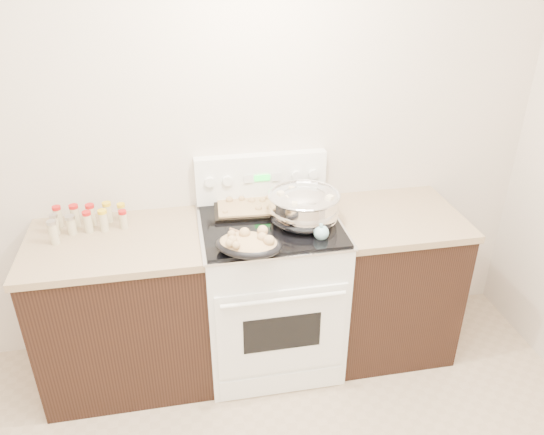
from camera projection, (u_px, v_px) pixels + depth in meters
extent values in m
cube|color=beige|center=(197.00, 134.00, 2.94)|extent=(4.00, 0.05, 2.70)
cube|color=black|center=(126.00, 313.00, 2.99)|extent=(0.90, 0.64, 0.88)
cube|color=brown|center=(114.00, 243.00, 2.78)|extent=(0.93, 0.67, 0.04)
cube|color=black|center=(387.00, 283.00, 3.25)|extent=(0.70, 0.64, 0.88)
cube|color=brown|center=(395.00, 217.00, 3.03)|extent=(0.73, 0.67, 0.04)
cube|color=white|center=(270.00, 294.00, 3.11)|extent=(0.76, 0.66, 0.92)
cube|color=white|center=(282.00, 332.00, 2.82)|extent=(0.70, 0.01, 0.55)
cube|color=black|center=(282.00, 333.00, 2.82)|extent=(0.42, 0.01, 0.22)
cylinder|color=white|center=(284.00, 300.00, 2.67)|extent=(0.65, 0.02, 0.02)
cube|color=white|center=(281.00, 384.00, 3.00)|extent=(0.70, 0.01, 0.14)
cube|color=silver|center=(270.00, 225.00, 2.89)|extent=(0.78, 0.68, 0.01)
cube|color=black|center=(270.00, 223.00, 2.89)|extent=(0.74, 0.64, 0.01)
cube|color=white|center=(261.00, 177.00, 3.07)|extent=(0.76, 0.07, 0.28)
cylinder|color=white|center=(210.00, 182.00, 2.98)|extent=(0.06, 0.02, 0.06)
cylinder|color=white|center=(227.00, 181.00, 2.99)|extent=(0.06, 0.02, 0.06)
cylinder|color=white|center=(296.00, 176.00, 3.06)|extent=(0.06, 0.02, 0.06)
cylinder|color=white|center=(313.00, 174.00, 3.07)|extent=(0.06, 0.02, 0.06)
cube|color=#19E533|center=(262.00, 178.00, 3.03)|extent=(0.09, 0.00, 0.04)
cube|color=silver|center=(248.00, 179.00, 3.01)|extent=(0.05, 0.00, 0.05)
cube|color=silver|center=(276.00, 177.00, 3.04)|extent=(0.05, 0.00, 0.05)
ellipsoid|color=silver|center=(304.00, 210.00, 2.84)|extent=(0.47, 0.47, 0.23)
cylinder|color=silver|center=(303.00, 222.00, 2.88)|extent=(0.21, 0.21, 0.01)
torus|color=silver|center=(304.00, 195.00, 2.80)|extent=(0.39, 0.39, 0.02)
cylinder|color=silver|center=(304.00, 206.00, 2.83)|extent=(0.36, 0.36, 0.13)
cylinder|color=brown|center=(304.00, 197.00, 2.81)|extent=(0.34, 0.34, 0.00)
cube|color=beige|center=(292.00, 189.00, 2.88)|extent=(0.04, 0.04, 0.02)
cube|color=beige|center=(308.00, 202.00, 2.74)|extent=(0.03, 0.03, 0.02)
cube|color=beige|center=(292.00, 189.00, 2.88)|extent=(0.03, 0.03, 0.02)
cube|color=beige|center=(296.00, 193.00, 2.83)|extent=(0.03, 0.03, 0.03)
cube|color=beige|center=(303.00, 193.00, 2.83)|extent=(0.04, 0.04, 0.03)
cube|color=beige|center=(330.00, 198.00, 2.78)|extent=(0.05, 0.05, 0.03)
cube|color=beige|center=(281.00, 194.00, 2.82)|extent=(0.04, 0.04, 0.03)
cube|color=beige|center=(305.00, 199.00, 2.78)|extent=(0.05, 0.05, 0.03)
cube|color=beige|center=(289.00, 198.00, 2.78)|extent=(0.04, 0.04, 0.03)
cube|color=beige|center=(295.00, 204.00, 2.72)|extent=(0.03, 0.03, 0.02)
ellipsoid|color=black|center=(248.00, 245.00, 2.59)|extent=(0.39, 0.33, 0.08)
ellipsoid|color=tan|center=(248.00, 243.00, 2.59)|extent=(0.35, 0.30, 0.06)
sphere|color=tan|center=(232.00, 234.00, 2.60)|extent=(0.04, 0.04, 0.04)
sphere|color=tan|center=(236.00, 245.00, 2.50)|extent=(0.04, 0.04, 0.04)
sphere|color=tan|center=(230.00, 243.00, 2.52)|extent=(0.04, 0.04, 0.04)
sphere|color=tan|center=(269.00, 241.00, 2.55)|extent=(0.06, 0.06, 0.06)
sphere|color=tan|center=(245.00, 233.00, 2.60)|extent=(0.06, 0.06, 0.06)
sphere|color=tan|center=(262.00, 237.00, 2.57)|extent=(0.05, 0.05, 0.05)
sphere|color=tan|center=(263.00, 230.00, 2.62)|extent=(0.05, 0.05, 0.05)
sphere|color=tan|center=(232.00, 241.00, 2.54)|extent=(0.05, 0.05, 0.05)
cube|color=black|center=(252.00, 208.00, 3.01)|extent=(0.44, 0.32, 0.02)
cube|color=tan|center=(252.00, 206.00, 3.01)|extent=(0.40, 0.28, 0.02)
sphere|color=tan|center=(270.00, 208.00, 2.96)|extent=(0.05, 0.05, 0.05)
sphere|color=tan|center=(259.00, 208.00, 2.96)|extent=(0.04, 0.04, 0.04)
sphere|color=tan|center=(225.00, 212.00, 2.92)|extent=(0.03, 0.03, 0.03)
sphere|color=tan|center=(268.00, 198.00, 3.07)|extent=(0.04, 0.04, 0.04)
sphere|color=tan|center=(252.00, 201.00, 3.04)|extent=(0.04, 0.04, 0.04)
sphere|color=tan|center=(242.00, 199.00, 3.06)|extent=(0.04, 0.04, 0.04)
sphere|color=tan|center=(263.00, 200.00, 3.04)|extent=(0.04, 0.04, 0.04)
sphere|color=tan|center=(250.00, 201.00, 3.04)|extent=(0.03, 0.03, 0.03)
sphere|color=tan|center=(229.00, 200.00, 3.04)|extent=(0.04, 0.04, 0.04)
sphere|color=tan|center=(273.00, 195.00, 3.10)|extent=(0.03, 0.03, 0.03)
cylinder|color=#A07049|center=(251.00, 236.00, 2.74)|extent=(0.20, 0.19, 0.01)
sphere|color=#A07049|center=(237.00, 244.00, 2.66)|extent=(0.04, 0.04, 0.04)
sphere|color=#8AC2CE|center=(321.00, 233.00, 2.72)|extent=(0.08, 0.08, 0.08)
cylinder|color=#8AC2CE|center=(324.00, 218.00, 2.81)|extent=(0.12, 0.24, 0.07)
cylinder|color=#BFB28C|center=(58.00, 218.00, 2.86)|extent=(0.04, 0.04, 0.11)
cylinder|color=#B21414|center=(56.00, 208.00, 2.83)|extent=(0.05, 0.05, 0.02)
cylinder|color=#BFB28C|center=(75.00, 217.00, 2.88)|extent=(0.05, 0.05, 0.11)
cylinder|color=#B21414|center=(73.00, 206.00, 2.85)|extent=(0.05, 0.05, 0.02)
cylinder|color=#BFB28C|center=(91.00, 216.00, 2.89)|extent=(0.05, 0.05, 0.10)
cylinder|color=#B21414|center=(89.00, 206.00, 2.86)|extent=(0.05, 0.05, 0.02)
cylinder|color=#BFB28C|center=(108.00, 214.00, 2.92)|extent=(0.05, 0.05, 0.10)
cylinder|color=gold|center=(106.00, 204.00, 2.89)|extent=(0.05, 0.05, 0.02)
cylinder|color=#BFB28C|center=(122.00, 214.00, 2.93)|extent=(0.04, 0.04, 0.09)
cylinder|color=gold|center=(121.00, 205.00, 2.90)|extent=(0.04, 0.04, 0.02)
cylinder|color=#BFB28C|center=(55.00, 226.00, 2.80)|extent=(0.04, 0.04, 0.10)
cylinder|color=#B2B2B7|center=(53.00, 216.00, 2.77)|extent=(0.04, 0.04, 0.02)
cylinder|color=#BFB28C|center=(72.00, 226.00, 2.80)|extent=(0.05, 0.05, 0.09)
cylinder|color=#B2B2B7|center=(70.00, 217.00, 2.77)|extent=(0.05, 0.05, 0.02)
cylinder|color=#BFB28C|center=(88.00, 223.00, 2.81)|extent=(0.04, 0.04, 0.10)
cylinder|color=#B21414|center=(86.00, 213.00, 2.78)|extent=(0.05, 0.05, 0.02)
cylinder|color=#BFB28C|center=(104.00, 222.00, 2.83)|extent=(0.05, 0.05, 0.11)
cylinder|color=gold|center=(102.00, 212.00, 2.80)|extent=(0.05, 0.05, 0.02)
cylinder|color=#BFB28C|center=(124.00, 221.00, 2.86)|extent=(0.04, 0.04, 0.09)
cylinder|color=#B21414|center=(122.00, 212.00, 2.83)|extent=(0.04, 0.04, 0.02)
cylinder|color=#BFB28C|center=(54.00, 234.00, 2.71)|extent=(0.05, 0.05, 0.11)
cylinder|color=#B2B2B7|center=(51.00, 222.00, 2.67)|extent=(0.05, 0.05, 0.02)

